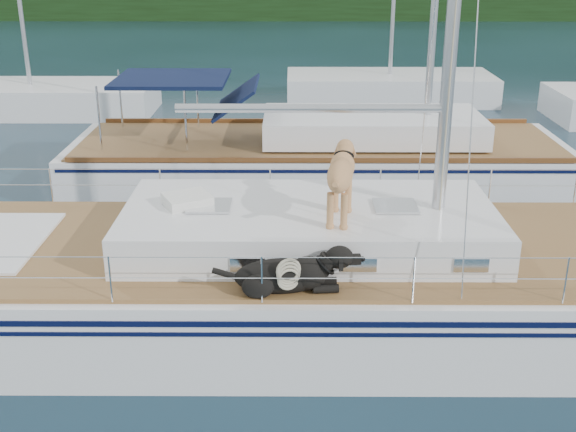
{
  "coord_description": "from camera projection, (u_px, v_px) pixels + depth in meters",
  "views": [
    {
      "loc": [
        0.55,
        -9.47,
        5.27
      ],
      "look_at": [
        0.5,
        0.2,
        1.6
      ],
      "focal_mm": 45.0,
      "sensor_mm": 36.0,
      "label": 1
    }
  ],
  "objects": [
    {
      "name": "ground",
      "position": [
        254.0,
        321.0,
        10.73
      ],
      "size": [
        120.0,
        120.0,
        0.0
      ],
      "primitive_type": "plane",
      "color": "black",
      "rests_on": "ground"
    },
    {
      "name": "bg_boat_west",
      "position": [
        32.0,
        99.0,
        23.7
      ],
      "size": [
        8.0,
        3.0,
        11.65
      ],
      "color": "white",
      "rests_on": "ground"
    },
    {
      "name": "bg_boat_center",
      "position": [
        389.0,
        88.0,
        25.5
      ],
      "size": [
        7.2,
        3.0,
        11.65
      ],
      "color": "white",
      "rests_on": "ground"
    },
    {
      "name": "neighbor_sailboat",
      "position": [
        323.0,
        162.0,
        16.32
      ],
      "size": [
        11.0,
        3.5,
        13.3
      ],
      "color": "white",
      "rests_on": "ground"
    },
    {
      "name": "shore_bank",
      "position": [
        285.0,
        9.0,
        53.7
      ],
      "size": [
        92.0,
        1.0,
        1.2
      ],
      "primitive_type": "cube",
      "color": "#595147",
      "rests_on": "ground"
    },
    {
      "name": "main_sailboat",
      "position": [
        260.0,
        280.0,
        10.48
      ],
      "size": [
        12.0,
        3.8,
        14.01
      ],
      "color": "white",
      "rests_on": "ground"
    }
  ]
}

